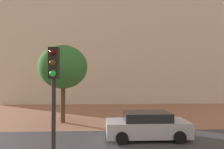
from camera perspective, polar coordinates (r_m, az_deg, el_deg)
The scene contains 6 objects.
ground_plane at distance 11.43m, azimuth -1.68°, elevation -18.06°, with size 120.00×120.00×0.00m, color #93604C.
street_asphalt_strip at distance 10.23m, azimuth -1.54°, elevation -20.10°, with size 120.00×6.31×0.00m, color #38383D.
landmark_building at distance 34.77m, azimuth 0.28°, elevation 12.93°, with size 29.67×15.74×37.73m.
car_silver at distance 11.63m, azimuth 9.90°, elevation -14.12°, with size 4.48×2.08×1.46m.
traffic_light_pole at distance 5.93m, azimuth -16.25°, elevation -4.57°, with size 0.28×0.34×4.21m.
tree_curb_far at distance 15.71m, azimuth -13.71°, elevation 2.07°, with size 3.68×3.68×5.87m.
Camera 1 is at (-0.20, -0.94, 3.32)m, focal length 32.20 mm.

